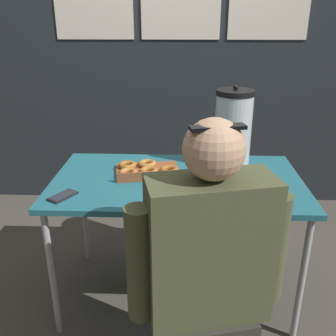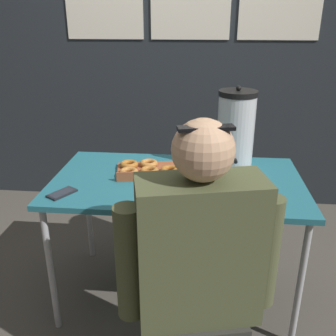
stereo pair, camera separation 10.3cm
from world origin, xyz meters
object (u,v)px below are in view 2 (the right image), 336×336
object	(u,v)px
coffee_urn	(236,129)
cell_phone	(62,193)
donut_box	(147,169)
person_seated	(198,283)

from	to	relation	value
coffee_urn	cell_phone	world-z (taller)	coffee_urn
donut_box	coffee_urn	bearing A→B (deg)	7.81
cell_phone	person_seated	distance (m)	0.78
cell_phone	person_seated	world-z (taller)	person_seated
cell_phone	person_seated	bearing A→B (deg)	1.94
donut_box	person_seated	size ratio (longest dim) A/B	0.31
donut_box	coffee_urn	xyz separation A→B (m)	(0.47, 0.15, 0.19)
coffee_urn	donut_box	bearing A→B (deg)	-161.82
cell_phone	donut_box	bearing A→B (deg)	71.12
donut_box	person_seated	distance (m)	0.76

